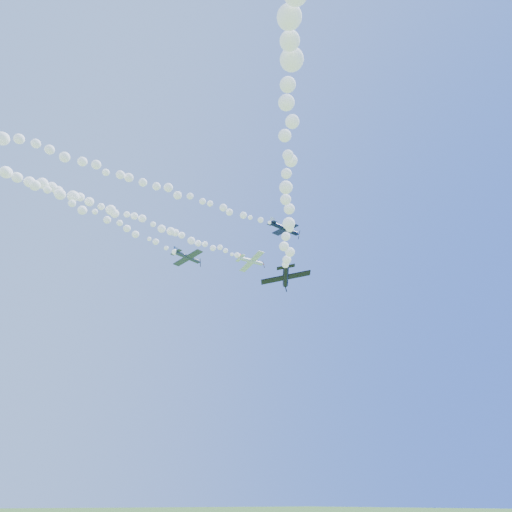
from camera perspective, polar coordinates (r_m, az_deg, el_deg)
plane_white at (r=101.28m, az=-0.62°, el=-0.68°), size 8.04×8.17×2.57m
smoke_trail_white at (r=87.69m, az=-20.16°, el=6.30°), size 68.18×6.93×3.27m
plane_navy at (r=91.15m, az=3.86°, el=3.64°), size 7.86×8.04×3.01m
smoke_trail_navy at (r=79.99m, az=-21.66°, el=11.46°), size 76.46×7.56×3.05m
plane_grey at (r=93.46m, az=-9.10°, el=-0.17°), size 7.75×8.21×2.08m
smoke_trail_grey at (r=79.68m, az=-29.04°, el=9.25°), size 64.55×19.35×3.42m
plane_black at (r=71.91m, az=3.97°, el=-2.75°), size 7.69×7.34×2.38m
smoke_trail_black at (r=40.19m, az=4.92°, el=24.27°), size 46.58×61.66×3.24m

